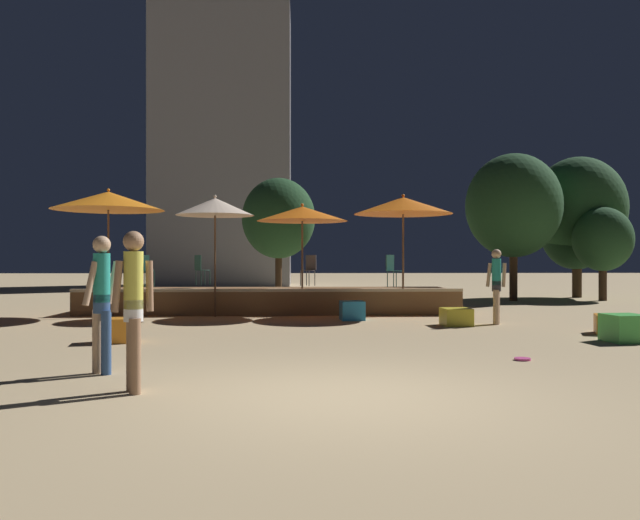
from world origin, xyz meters
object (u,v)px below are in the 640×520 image
object	(u,v)px
bistro_chair_1	(392,268)
bistro_chair_2	(200,267)
cube_seat_0	(456,317)
cube_seat_2	(113,330)
background_tree_1	(279,219)
person_1	(102,298)
cube_seat_4	(611,324)
person_0	(133,303)
background_tree_4	(513,206)
cube_seat_3	(625,328)
bistro_chair_3	(310,267)
patio_umbrella_3	(302,214)
cube_seat_1	(352,310)
person_2	(496,284)
patio_umbrella_2	(108,201)
patio_umbrella_0	(403,206)
background_tree_3	(603,240)
frisbee_disc	(522,359)
background_tree_2	(578,208)
bistro_chair_0	(145,267)
background_tree_0	(576,233)
patio_umbrella_1	(215,207)

from	to	relation	value
bistro_chair_1	bistro_chair_2	world-z (taller)	same
cube_seat_0	cube_seat_2	xyz separation A→B (m)	(-6.84, -2.63, 0.02)
cube_seat_2	bistro_chair_1	bearing A→B (deg)	46.20
background_tree_1	person_1	bearing A→B (deg)	-95.64
cube_seat_4	person_0	world-z (taller)	person_0
person_1	background_tree_4	world-z (taller)	background_tree_4
cube_seat_3	bistro_chair_3	distance (m)	9.24
patio_umbrella_3	background_tree_1	bearing A→B (deg)	95.84
cube_seat_0	bistro_chair_1	xyz separation A→B (m)	(-0.91, 3.55, 1.06)
patio_umbrella_3	cube_seat_3	size ratio (longest dim) A/B	4.17
cube_seat_1	person_2	xyz separation A→B (m)	(3.21, -1.13, 0.70)
patio_umbrella_3	cube_seat_4	bearing A→B (deg)	-34.55
bistro_chair_2	background_tree_4	size ratio (longest dim) A/B	0.17
cube_seat_2	person_2	bearing A→B (deg)	20.06
patio_umbrella_2	background_tree_4	distance (m)	13.86
bistro_chair_3	background_tree_1	bearing A→B (deg)	134.46
person_2	cube_seat_0	bearing A→B (deg)	127.39
patio_umbrella_0	background_tree_3	xyz separation A→B (m)	(8.14, 5.58, -0.71)
cube_seat_2	frisbee_disc	bearing A→B (deg)	-18.15
bistro_chair_3	person_0	bearing A→B (deg)	-65.34
cube_seat_1	bistro_chair_3	xyz separation A→B (m)	(-1.00, 3.12, 1.02)
person_0	person_2	size ratio (longest dim) A/B	1.05
bistro_chair_3	background_tree_3	size ratio (longest dim) A/B	0.27
patio_umbrella_2	cube_seat_2	distance (m)	5.98
background_tree_3	bistro_chair_3	bearing A→B (deg)	-160.91
person_2	background_tree_2	bearing A→B (deg)	-8.35
person_0	bistro_chair_0	size ratio (longest dim) A/B	2.00
person_1	person_2	distance (m)	9.22
cube_seat_1	background_tree_0	bearing A→B (deg)	42.54
bistro_chair_1	background_tree_3	world-z (taller)	background_tree_3
bistro_chair_2	frisbee_disc	size ratio (longest dim) A/B	3.79
patio_umbrella_1	patio_umbrella_2	bearing A→B (deg)	178.43
person_1	frisbee_disc	distance (m)	5.99
person_0	background_tree_0	world-z (taller)	background_tree_0
cube_seat_0	bistro_chair_2	size ratio (longest dim) A/B	0.73
cube_seat_1	background_tree_1	world-z (taller)	background_tree_1
patio_umbrella_3	bistro_chair_0	distance (m)	4.95
bistro_chair_2	bistro_chair_3	size ratio (longest dim) A/B	1.00
patio_umbrella_1	background_tree_3	xyz separation A→B (m)	(13.07, 5.81, -0.65)
background_tree_1	background_tree_2	world-z (taller)	background_tree_2
background_tree_1	background_tree_3	distance (m)	12.28
person_0	patio_umbrella_0	bearing A→B (deg)	-50.34
patio_umbrella_1	frisbee_disc	world-z (taller)	patio_umbrella_1
patio_umbrella_2	frisbee_disc	distance (m)	11.33
bistro_chair_2	bistro_chair_3	world-z (taller)	same
background_tree_4	person_2	bearing A→B (deg)	-111.65
background_tree_4	cube_seat_4	bearing A→B (deg)	-98.31
cube_seat_4	frisbee_disc	world-z (taller)	cube_seat_4
person_1	frisbee_disc	size ratio (longest dim) A/B	7.55
patio_umbrella_0	patio_umbrella_2	xyz separation A→B (m)	(-7.69, -0.15, 0.09)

